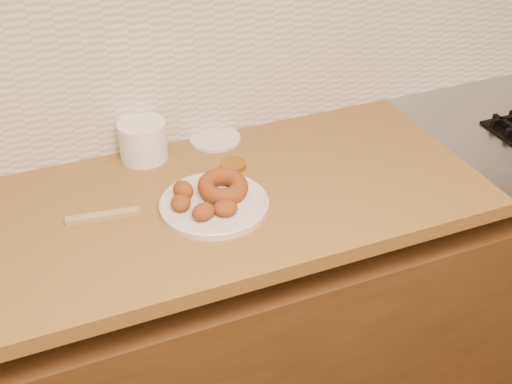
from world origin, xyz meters
TOP-DOWN VIEW (x-y plane):
  - base_cabinet at (0.00, 1.69)m, footprint 3.60×0.60m
  - butcher_block at (-0.65, 1.69)m, footprint 2.30×0.62m
  - backsplash at (0.00, 1.99)m, footprint 3.60×0.02m
  - donut_plate at (-0.19, 1.64)m, footprint 0.26×0.26m
  - ring_donut at (-0.15, 1.67)m, footprint 0.15×0.15m
  - fried_dough_chunks at (-0.23, 1.63)m, footprint 0.16×0.16m
  - plastic_tub at (-0.28, 1.93)m, footprint 0.17×0.17m
  - tub_lid at (-0.08, 1.94)m, footprint 0.15×0.15m
  - brass_jar_lid at (-0.08, 1.79)m, footprint 0.08×0.08m
  - wooden_utensil at (-0.44, 1.70)m, footprint 0.17×0.04m

SIDE VIEW (x-z plane):
  - base_cabinet at x=0.00m, z-range 0.00..0.77m
  - butcher_block at x=-0.65m, z-range 0.86..0.90m
  - tub_lid at x=-0.08m, z-range 0.90..0.91m
  - brass_jar_lid at x=-0.08m, z-range 0.90..0.91m
  - wooden_utensil at x=-0.44m, z-range 0.90..0.91m
  - donut_plate at x=-0.19m, z-range 0.90..0.91m
  - fried_dough_chunks at x=-0.23m, z-range 0.91..0.96m
  - ring_donut at x=-0.15m, z-range 0.91..0.96m
  - plastic_tub at x=-0.28m, z-range 0.90..1.01m
  - backsplash at x=0.00m, z-range 0.90..1.50m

